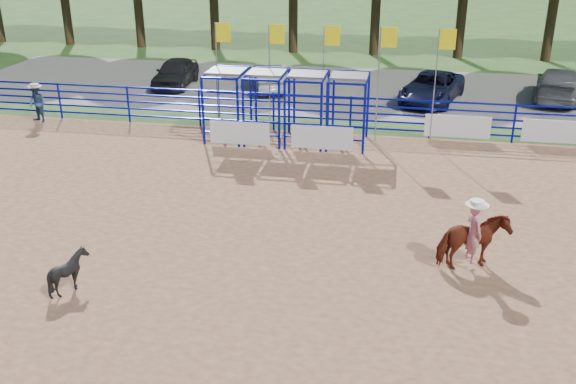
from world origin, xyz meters
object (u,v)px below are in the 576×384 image
(horse_and_rider, at_px, (473,236))
(car_b, at_px, (268,77))
(spectator_cowboy, at_px, (37,103))
(calf, at_px, (69,272))
(car_a, at_px, (175,72))
(car_d, at_px, (559,84))
(car_c, at_px, (432,87))

(horse_and_rider, relative_size, car_b, 0.66)
(horse_and_rider, distance_m, spectator_cowboy, 18.76)
(calf, bearing_deg, car_a, -7.81)
(horse_and_rider, relative_size, car_d, 0.51)
(spectator_cowboy, distance_m, car_a, 7.67)
(car_c, height_order, car_d, car_d)
(horse_and_rider, distance_m, car_a, 20.59)
(car_c, relative_size, car_d, 0.95)
(calf, relative_size, car_b, 0.25)
(horse_and_rider, distance_m, car_b, 18.02)
(horse_and_rider, height_order, car_a, horse_and_rider)
(car_c, bearing_deg, car_b, -169.81)
(horse_and_rider, height_order, spectator_cowboy, horse_and_rider)
(horse_and_rider, bearing_deg, car_b, 117.32)
(calf, xyz_separation_m, spectator_cowboy, (-7.53, 11.77, 0.32))
(calf, bearing_deg, car_b, -21.98)
(calf, distance_m, car_a, 19.08)
(car_b, bearing_deg, spectator_cowboy, 21.15)
(car_a, bearing_deg, car_b, -2.65)
(horse_and_rider, xyz_separation_m, car_d, (5.15, 16.64, -0.15))
(spectator_cowboy, bearing_deg, car_a, 63.38)
(horse_and_rider, bearing_deg, calf, -163.50)
(car_c, distance_m, car_d, 5.86)
(car_b, distance_m, car_c, 7.76)
(spectator_cowboy, relative_size, car_b, 0.41)
(spectator_cowboy, height_order, car_c, spectator_cowboy)
(horse_and_rider, height_order, car_c, horse_and_rider)
(car_b, bearing_deg, calf, 69.17)
(car_a, xyz_separation_m, car_c, (12.40, -0.74, -0.03))
(horse_and_rider, xyz_separation_m, car_a, (-12.94, 16.01, -0.19))
(spectator_cowboy, relative_size, car_d, 0.32)
(calf, xyz_separation_m, car_c, (8.30, 17.89, 0.17))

